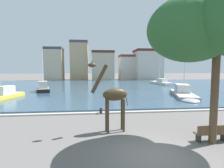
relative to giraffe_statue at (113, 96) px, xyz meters
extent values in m
plane|color=#605B59|center=(1.62, -3.13, -2.22)|extent=(300.00, 300.00, 0.00)
cube|color=#334C60|center=(1.62, 26.06, -2.10)|extent=(84.14, 42.56, 0.26)
cube|color=#ADA89E|center=(1.62, 4.53, -2.16)|extent=(84.14, 0.50, 0.12)
cylinder|color=#42331E|center=(-0.34, -0.25, -1.22)|extent=(0.15, 0.15, 2.02)
cylinder|color=#42331E|center=(-0.40, 0.12, -1.22)|extent=(0.15, 0.15, 2.02)
cylinder|color=#42331E|center=(0.66, -0.08, -1.22)|extent=(0.15, 0.15, 2.02)
cylinder|color=#42331E|center=(0.60, 0.30, -1.22)|extent=(0.15, 0.15, 2.02)
ellipsoid|color=#42331E|center=(0.13, 0.02, 0.08)|extent=(1.64, 0.84, 0.77)
cylinder|color=#42331E|center=(-0.83, -0.14, 1.05)|extent=(1.08, 0.40, 1.72)
ellipsoid|color=#42331E|center=(-1.26, -0.22, 1.86)|extent=(0.51, 0.33, 0.26)
cone|color=#42331E|center=(-1.25, -0.28, 2.06)|extent=(0.06, 0.06, 0.15)
cone|color=#42331E|center=(-1.27, -0.15, 2.06)|extent=(0.06, 0.06, 0.15)
cylinder|color=#42331E|center=(0.86, 0.15, -0.24)|extent=(0.22, 0.08, 0.82)
cube|color=black|center=(-9.30, 18.75, -1.83)|extent=(3.18, 5.45, 0.78)
ellipsoid|color=black|center=(-9.97, 21.09, -1.83)|extent=(2.09, 2.18, 0.74)
cube|color=slate|center=(-9.30, 18.75, -1.41)|extent=(3.12, 5.34, 0.06)
cube|color=silver|center=(-9.20, 18.38, -0.84)|extent=(1.74, 2.08, 1.09)
cylinder|color=silver|center=(-9.41, 19.12, 1.47)|extent=(0.12, 0.12, 5.83)
cylinder|color=silver|center=(-9.16, 18.25, -0.54)|extent=(0.57, 1.75, 0.08)
cube|color=#939399|center=(10.86, 11.90, -1.92)|extent=(4.76, 8.78, 0.61)
ellipsoid|color=#939399|center=(9.66, 8.06, -1.92)|extent=(2.89, 3.46, 0.58)
cube|color=#B1B1B5|center=(10.86, 11.90, -1.58)|extent=(4.66, 8.60, 0.06)
cube|color=silver|center=(11.05, 12.50, -1.01)|extent=(2.45, 3.32, 1.08)
cylinder|color=silver|center=(10.67, 11.29, 2.67)|extent=(0.12, 0.12, 8.56)
cylinder|color=silver|center=(11.11, 12.70, -0.71)|extent=(0.96, 2.85, 0.08)
cube|color=white|center=(14.71, 29.55, -1.84)|extent=(3.20, 7.66, 0.78)
ellipsoid|color=white|center=(14.15, 33.04, -1.84)|extent=(2.23, 2.86, 0.74)
cube|color=silver|center=(14.71, 29.55, -1.42)|extent=(3.14, 7.50, 0.06)
cube|color=silver|center=(14.80, 29.01, -1.01)|extent=(1.83, 2.79, 0.76)
cylinder|color=silver|center=(14.63, 30.10, 1.31)|extent=(0.12, 0.12, 5.51)
cylinder|color=silver|center=(14.83, 28.82, -0.55)|extent=(0.49, 2.58, 0.08)
cube|color=gold|center=(-12.19, 11.99, -1.89)|extent=(3.13, 6.29, 0.66)
cube|color=#DFCD77|center=(-12.19, 11.99, -1.53)|extent=(3.06, 6.17, 0.06)
cube|color=silver|center=(-12.07, 12.43, -0.98)|extent=(1.67, 2.35, 1.04)
cylinder|color=silver|center=(-12.04, 12.58, -0.66)|extent=(0.60, 2.08, 0.08)
cylinder|color=brown|center=(4.98, -2.22, 0.23)|extent=(0.38, 0.38, 4.91)
ellipsoid|color=#285B2D|center=(4.98, -2.22, 3.76)|extent=(2.93, 2.93, 2.20)
ellipsoid|color=#285B2D|center=(4.68, -0.94, 4.03)|extent=(3.21, 3.21, 2.41)
ellipsoid|color=#285B2D|center=(3.74, -1.90, 3.61)|extent=(4.39, 4.39, 3.29)
cylinder|color=#232326|center=(-0.56, 4.38, -1.97)|extent=(0.24, 0.24, 0.50)
cube|color=brown|center=(5.05, -2.01, -1.77)|extent=(1.80, 0.44, 0.08)
cube|color=brown|center=(5.05, -2.20, -1.52)|extent=(1.80, 0.06, 0.44)
cube|color=black|center=(4.33, -2.01, -2.00)|extent=(0.08, 0.40, 0.45)
cube|color=black|center=(5.77, -2.01, -2.00)|extent=(0.08, 0.40, 0.45)
cube|color=#C6B293|center=(-14.02, 49.66, 2.85)|extent=(5.61, 5.44, 10.14)
cube|color=#42424C|center=(-14.02, 49.66, 8.32)|extent=(5.72, 5.55, 0.80)
cube|color=tan|center=(-5.95, 52.38, 4.09)|extent=(5.84, 7.47, 12.63)
cube|color=#42424C|center=(-5.95, 52.38, 10.81)|extent=(5.95, 7.62, 0.80)
cube|color=#C6B293|center=(2.07, 49.99, 2.36)|extent=(7.39, 6.45, 9.18)
cube|color=#51281E|center=(2.07, 49.99, 7.35)|extent=(7.53, 6.58, 0.80)
cube|color=beige|center=(11.03, 51.75, 1.80)|extent=(5.80, 5.67, 8.06)
cube|color=brown|center=(11.03, 51.75, 6.23)|extent=(5.92, 5.78, 0.80)
cube|color=beige|center=(17.78, 49.49, 2.66)|extent=(8.98, 7.59, 9.77)
cube|color=#51281E|center=(17.78, 49.49, 7.95)|extent=(9.16, 7.74, 0.80)
camera|label=1|loc=(-1.18, -10.48, 1.63)|focal=28.11mm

